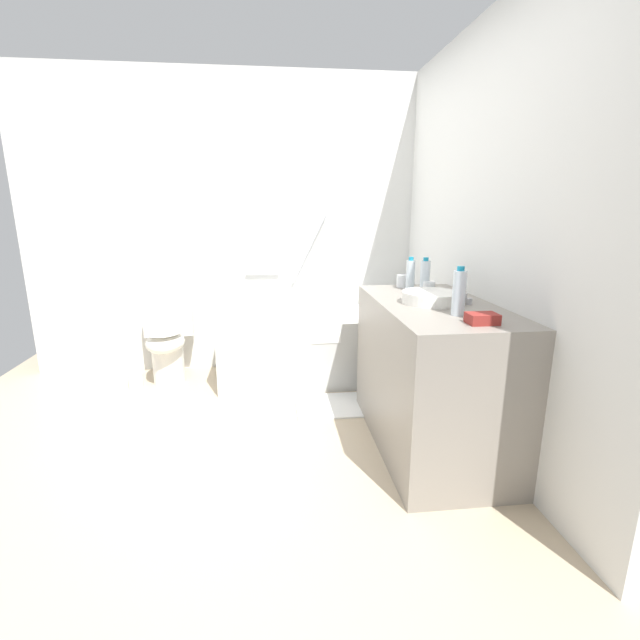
{
  "coord_description": "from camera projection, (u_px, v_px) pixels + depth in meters",
  "views": [
    {
      "loc": [
        0.29,
        -2.67,
        1.42
      ],
      "look_at": [
        0.62,
        0.22,
        0.68
      ],
      "focal_mm": 25.01,
      "sensor_mm": 36.0,
      "label": 1
    }
  ],
  "objects": [
    {
      "name": "ground_plane",
      "position": [
        230.0,
        432.0,
        2.89
      ],
      "size": [
        4.09,
        4.09,
        0.0
      ],
      "primitive_type": "plane",
      "color": "#C1AD8E"
    },
    {
      "name": "wall_back_tiled",
      "position": [
        235.0,
        227.0,
        3.85
      ],
      "size": [
        3.49,
        0.1,
        2.5
      ],
      "primitive_type": "cube",
      "color": "silver",
      "rests_on": "ground_plane"
    },
    {
      "name": "wall_right_mirror",
      "position": [
        481.0,
        235.0,
        2.76
      ],
      "size": [
        0.1,
        2.93,
        2.5
      ],
      "primitive_type": "cube",
      "color": "silver",
      "rests_on": "ground_plane"
    },
    {
      "name": "bathtub",
      "position": [
        317.0,
        343.0,
        3.77
      ],
      "size": [
        1.61,
        0.71,
        1.36
      ],
      "color": "silver",
      "rests_on": "ground_plane"
    },
    {
      "name": "toilet",
      "position": [
        167.0,
        340.0,
        3.67
      ],
      "size": [
        0.4,
        0.52,
        0.7
      ],
      "rotation": [
        0.0,
        0.0,
        -1.52
      ],
      "color": "white",
      "rests_on": "ground_plane"
    },
    {
      "name": "vanity_counter",
      "position": [
        431.0,
        376.0,
        2.66
      ],
      "size": [
        0.64,
        1.26,
        0.88
      ],
      "primitive_type": "cube",
      "color": "gray",
      "rests_on": "ground_plane"
    },
    {
      "name": "sink_basin",
      "position": [
        431.0,
        297.0,
        2.54
      ],
      "size": [
        0.33,
        0.33,
        0.07
      ],
      "primitive_type": "cylinder",
      "color": "white",
      "rests_on": "vanity_counter"
    },
    {
      "name": "sink_faucet",
      "position": [
        463.0,
        298.0,
        2.57
      ],
      "size": [
        0.1,
        0.15,
        0.06
      ],
      "color": "#A3A3A8",
      "rests_on": "vanity_counter"
    },
    {
      "name": "water_bottle_0",
      "position": [
        459.0,
        292.0,
        2.24
      ],
      "size": [
        0.07,
        0.07,
        0.25
      ],
      "color": "silver",
      "rests_on": "vanity_counter"
    },
    {
      "name": "water_bottle_1",
      "position": [
        410.0,
        275.0,
        2.91
      ],
      "size": [
        0.06,
        0.06,
        0.22
      ],
      "color": "silver",
      "rests_on": "vanity_counter"
    },
    {
      "name": "water_bottle_2",
      "position": [
        425.0,
        277.0,
        2.81
      ],
      "size": [
        0.06,
        0.06,
        0.23
      ],
      "color": "silver",
      "rests_on": "vanity_counter"
    },
    {
      "name": "drinking_glass_0",
      "position": [
        429.0,
        289.0,
        2.75
      ],
      "size": [
        0.07,
        0.07,
        0.09
      ],
      "primitive_type": "cylinder",
      "color": "white",
      "rests_on": "vanity_counter"
    },
    {
      "name": "drinking_glass_1",
      "position": [
        402.0,
        281.0,
        3.05
      ],
      "size": [
        0.08,
        0.08,
        0.09
      ],
      "primitive_type": "cylinder",
      "color": "white",
      "rests_on": "vanity_counter"
    },
    {
      "name": "amenity_basket",
      "position": [
        482.0,
        319.0,
        2.09
      ],
      "size": [
        0.14,
        0.1,
        0.05
      ],
      "primitive_type": "cube",
      "color": "maroon",
      "rests_on": "vanity_counter"
    },
    {
      "name": "bath_mat",
      "position": [
        334.0,
        405.0,
        3.27
      ],
      "size": [
        0.56,
        0.42,
        0.01
      ],
      "primitive_type": "cube",
      "color": "white",
      "rests_on": "ground_plane"
    },
    {
      "name": "toilet_paper_roll",
      "position": [
        136.0,
        380.0,
        3.6
      ],
      "size": [
        0.11,
        0.11,
        0.12
      ],
      "primitive_type": "cylinder",
      "color": "white",
      "rests_on": "ground_plane"
    }
  ]
}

